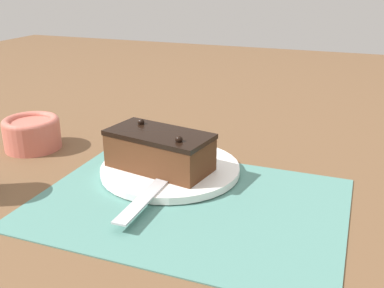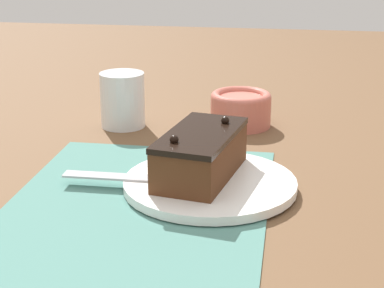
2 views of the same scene
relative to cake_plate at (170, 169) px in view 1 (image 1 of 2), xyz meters
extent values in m
plane|color=brown|center=(-0.07, 0.09, -0.01)|extent=(3.00, 3.00, 0.00)
cube|color=slate|center=(-0.07, 0.09, -0.01)|extent=(0.46, 0.34, 0.00)
cylinder|color=white|center=(0.00, 0.00, 0.00)|extent=(0.24, 0.24, 0.01)
cube|color=#512D19|center=(0.01, 0.01, 0.03)|extent=(0.18, 0.12, 0.06)
cube|color=black|center=(0.01, 0.01, 0.07)|extent=(0.19, 0.12, 0.01)
sphere|color=black|center=(-0.03, 0.04, 0.07)|extent=(0.01, 0.01, 0.01)
sphere|color=black|center=(0.06, -0.01, 0.07)|extent=(0.01, 0.01, 0.01)
cube|color=#472D19|center=(-0.01, 0.01, 0.01)|extent=(0.02, 0.07, 0.01)
cube|color=#B7BABF|center=(-0.01, 0.13, 0.01)|extent=(0.02, 0.15, 0.00)
cylinder|color=#C66656|center=(0.30, -0.02, 0.02)|extent=(0.11, 0.11, 0.05)
torus|color=#C66656|center=(0.30, -0.02, 0.04)|extent=(0.11, 0.11, 0.02)
camera|label=1|loc=(-0.29, 0.65, 0.32)|focal=42.00mm
camera|label=2|loc=(-0.81, -0.10, 0.34)|focal=60.00mm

